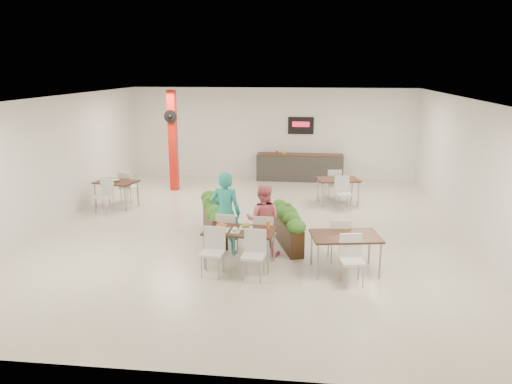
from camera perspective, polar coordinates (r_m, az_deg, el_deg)
ground at (r=12.33m, az=-0.55°, el=-4.32°), size 12.00×12.00×0.00m
room_shell at (r=11.85m, az=-0.57°, el=4.92°), size 10.10×12.10×3.22m
red_column at (r=16.20m, az=-9.48°, el=5.91°), size 0.40×0.41×3.20m
service_counter at (r=17.60m, az=5.01°, el=2.90°), size 3.00×0.64×2.20m
main_table at (r=9.99m, az=-1.93°, el=-4.96°), size 1.46×1.71×0.92m
diner_man at (r=10.59m, az=-3.50°, el=-2.40°), size 0.68×0.48×1.79m
diner_woman at (r=10.52m, az=0.81°, el=-3.23°), size 0.79×0.64×1.53m
planter_left at (r=11.70m, az=-4.78°, el=-2.74°), size 0.93×1.91×1.05m
planter_right at (r=11.16m, az=3.60°, el=-3.69°), size 0.85×1.82×0.98m
side_table_a at (r=14.72m, az=-15.68°, el=0.72°), size 1.26×1.67×0.92m
side_table_b at (r=14.67m, az=9.36°, el=1.03°), size 1.30×1.67×0.92m
side_table_c at (r=9.83m, az=10.18°, el=-5.52°), size 1.43×1.67×0.92m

